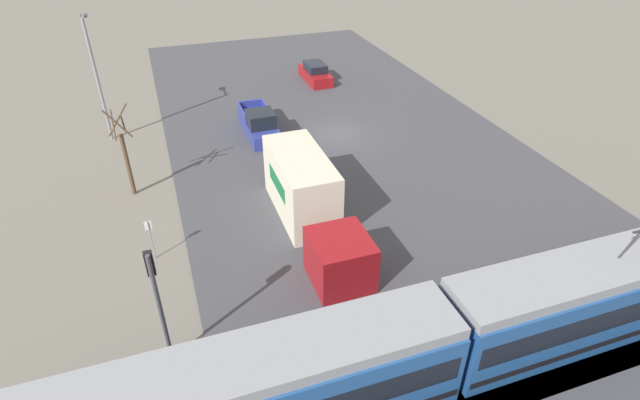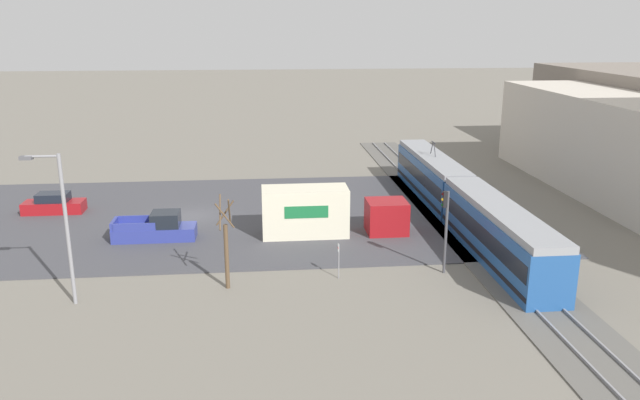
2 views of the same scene
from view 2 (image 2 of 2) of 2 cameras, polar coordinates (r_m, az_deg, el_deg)
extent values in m
plane|color=slate|center=(48.58, -11.65, -1.53)|extent=(320.00, 320.00, 0.00)
cube|color=#424247|center=(48.57, -11.66, -1.49)|extent=(22.82, 51.33, 0.08)
cube|color=#5B5954|center=(50.40, 11.37, -0.84)|extent=(57.56, 4.40, 0.08)
cube|color=gray|center=(50.17, 10.59, -0.74)|extent=(56.41, 0.10, 0.14)
cube|color=gray|center=(50.59, 12.16, -0.69)|extent=(56.41, 0.10, 0.14)
cube|color=#235193|center=(53.88, 10.19, 2.02)|extent=(14.86, 2.58, 3.03)
cube|color=black|center=(53.80, 10.21, 2.39)|extent=(14.42, 2.61, 1.01)
cube|color=black|center=(54.11, 10.14, 1.05)|extent=(14.71, 2.62, 0.29)
cube|color=gray|center=(53.51, 10.28, 3.82)|extent=(14.86, 2.37, 0.43)
cube|color=#235193|center=(40.04, 15.98, -3.18)|extent=(14.86, 2.58, 3.03)
cube|color=black|center=(39.93, 16.02, -2.69)|extent=(14.42, 2.61, 1.01)
cube|color=black|center=(40.35, 15.88, -4.44)|extent=(14.71, 2.62, 0.29)
cube|color=gray|center=(39.53, 16.17, -0.81)|extent=(14.86, 2.37, 0.43)
cylinder|color=#2D2D33|center=(53.78, 10.19, 4.72)|extent=(0.66, 0.07, 1.15)
cylinder|color=#2D2D33|center=(52.93, 10.45, 4.53)|extent=(0.66, 0.07, 1.15)
cube|color=#2D2D33|center=(53.25, 10.35, 5.20)|extent=(1.10, 0.08, 0.06)
cube|color=maroon|center=(43.83, 6.10, -1.51)|extent=(2.51, 2.77, 2.29)
cube|color=beige|center=(42.91, -1.38, -1.06)|extent=(2.51, 5.89, 3.36)
cube|color=#196B38|center=(41.60, -1.25, -1.12)|extent=(0.02, 2.94, 0.84)
cube|color=navy|center=(43.88, -14.86, -2.90)|extent=(1.94, 5.52, 0.90)
cube|color=black|center=(43.48, -13.94, -1.70)|extent=(1.78, 1.88, 0.98)
cube|color=navy|center=(43.04, -16.62, -2.40)|extent=(0.12, 2.76, 0.53)
cube|color=navy|center=(44.71, -16.21, -1.69)|extent=(0.12, 2.76, 0.53)
cube|color=navy|center=(44.18, -18.31, -2.07)|extent=(1.78, 0.22, 0.53)
cube|color=red|center=(43.64, -18.57, -2.93)|extent=(0.14, 0.04, 0.18)
cube|color=maroon|center=(52.58, -23.13, -0.57)|extent=(1.80, 4.52, 0.90)
cube|color=black|center=(52.38, -23.23, 0.24)|extent=(1.55, 2.35, 0.66)
cylinder|color=#47474C|center=(37.01, 11.44, -2.96)|extent=(0.16, 0.16, 5.00)
cube|color=black|center=(36.37, 11.34, 0.06)|extent=(0.28, 0.22, 0.95)
sphere|color=#390606|center=(36.25, 11.19, 0.54)|extent=(0.18, 0.18, 0.18)
sphere|color=yellow|center=(36.33, 11.16, 0.05)|extent=(0.18, 0.18, 0.18)
sphere|color=black|center=(36.42, 11.14, -0.43)|extent=(0.18, 0.18, 0.18)
cylinder|color=brown|center=(34.82, -8.53, -5.15)|extent=(0.24, 0.24, 3.71)
cylinder|color=brown|center=(33.79, -8.72, -1.43)|extent=(0.09, 1.03, 1.42)
cylinder|color=brown|center=(33.98, -8.29, -1.08)|extent=(1.25, 0.09, 1.73)
cylinder|color=brown|center=(34.27, -8.68, -1.18)|extent=(0.09, 1.03, 1.42)
cylinder|color=brown|center=(34.01, -9.13, -1.10)|extent=(1.25, 0.09, 1.73)
cylinder|color=gray|center=(34.34, -22.10, -2.65)|extent=(0.20, 0.20, 8.04)
cylinder|color=gray|center=(33.63, -24.09, 3.66)|extent=(0.12, 1.60, 0.12)
cube|color=#515156|center=(33.89, -25.29, 3.50)|extent=(0.36, 0.60, 0.18)
cylinder|color=gray|center=(36.01, 1.73, -5.62)|extent=(0.06, 0.06, 2.10)
cube|color=white|center=(35.72, 1.69, -4.38)|extent=(0.32, 0.02, 0.44)
cube|color=red|center=(35.72, 1.67, -4.38)|extent=(0.31, 0.01, 0.10)
camera|label=1|loc=(42.31, 30.55, 15.19)|focal=28.00mm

